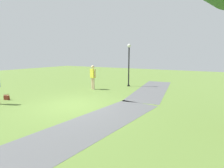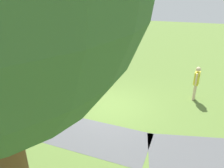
% 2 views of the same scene
% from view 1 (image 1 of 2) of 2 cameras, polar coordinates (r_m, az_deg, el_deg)
% --- Properties ---
extents(ground_plane, '(48.00, 48.00, 0.00)m').
position_cam_1_polar(ground_plane, '(8.95, -12.43, -6.82)').
color(ground_plane, '#5C7934').
extents(footpath_segment_near, '(8.20, 3.11, 0.01)m').
position_cam_1_polar(footpath_segment_near, '(13.12, 12.97, -1.67)').
color(footpath_segment_near, '#545557').
rests_on(footpath_segment_near, ground).
extents(footpath_segment_mid, '(8.17, 2.88, 0.01)m').
position_cam_1_polar(footpath_segment_mid, '(6.23, -9.20, -13.98)').
color(footpath_segment_mid, '#545557').
rests_on(footpath_segment_mid, ground).
extents(lamp_post, '(0.28, 0.28, 3.31)m').
position_cam_1_polar(lamp_post, '(13.93, 5.49, 7.67)').
color(lamp_post, black).
rests_on(lamp_post, ground).
extents(man_near_boulder, '(0.31, 0.51, 1.74)m').
position_cam_1_polar(man_near_boulder, '(12.73, -6.22, 2.78)').
color(man_near_boulder, '#D1B58F').
rests_on(man_near_boulder, ground).
extents(handbag_on_grass, '(0.32, 0.34, 0.31)m').
position_cam_1_polar(handbag_on_grass, '(11.42, -30.96, -3.71)').
color(handbag_on_grass, maroon).
rests_on(handbag_on_grass, ground).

